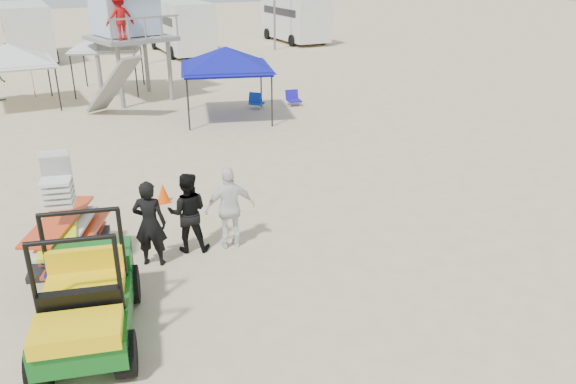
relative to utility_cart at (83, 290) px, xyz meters
name	(u,v)px	position (x,y,z in m)	size (l,w,h in m)	color
ground	(340,330)	(3.79, -1.56, -0.96)	(140.00, 140.00, 0.00)	beige
utility_cart	(83,290)	(0.00, 0.00, 0.00)	(1.95, 2.97, 2.07)	#0E5B18
surf_trailer	(68,232)	(0.01, 2.34, -0.06)	(1.74, 2.57, 2.23)	black
man_left	(150,224)	(1.52, 2.04, -0.06)	(0.66, 0.43, 1.81)	black
man_mid	(188,212)	(2.37, 2.29, -0.09)	(0.85, 0.66, 1.74)	black
man_right	(230,208)	(3.22, 2.04, -0.06)	(1.06, 0.44, 1.81)	white
lifeguard_tower	(125,13)	(4.25, 16.81, 2.68)	(3.66, 3.66, 4.89)	gray
canopy_blue	(225,50)	(6.87, 12.01, 1.61)	(3.93, 3.93, 3.13)	black
canopy_white_a	(8,47)	(-0.41, 17.44, 1.49)	(3.24, 3.24, 3.01)	black
canopy_white_c	(105,33)	(3.60, 18.72, 1.67)	(3.59, 3.59, 3.19)	black
umbrella_b	(33,79)	(0.37, 19.06, -0.17)	(1.73, 1.77, 1.59)	#CB8E12
cone_near	(163,193)	(2.51, 5.04, -0.71)	(0.34, 0.34, 0.50)	#F84A07
beach_chair_b	(293,98)	(10.04, 12.69, -0.65)	(0.62, 0.67, 0.64)	#1B10B3
beach_chair_c	(256,101)	(8.43, 12.94, -0.65)	(0.73, 0.86, 0.64)	#0F34A4
rv_mid_left	(27,29)	(0.79, 29.93, 0.84)	(2.65, 6.50, 3.25)	silver
rv_mid_right	(180,24)	(9.79, 28.43, 0.84)	(2.64, 7.00, 3.25)	silver
rv_far_right	(295,16)	(18.79, 29.93, 0.84)	(2.64, 6.60, 3.25)	silver
distant_beachgoers	(91,63)	(3.20, 21.72, -0.10)	(12.80, 7.76, 1.78)	#537F4C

